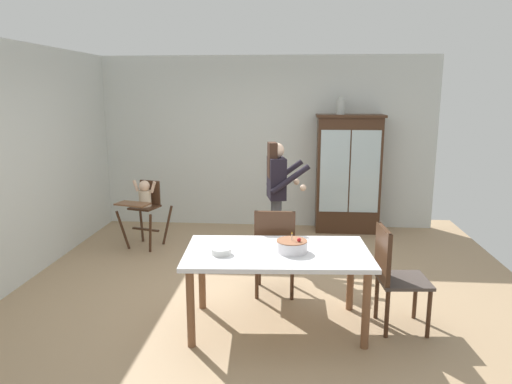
% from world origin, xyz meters
% --- Properties ---
extents(ground_plane, '(6.24, 6.24, 0.00)m').
position_xyz_m(ground_plane, '(0.00, 0.00, 0.00)').
color(ground_plane, tan).
extents(wall_back, '(5.32, 0.06, 2.70)m').
position_xyz_m(wall_back, '(0.00, 2.63, 1.35)').
color(wall_back, silver).
rests_on(wall_back, ground_plane).
extents(wall_left, '(0.06, 5.32, 2.70)m').
position_xyz_m(wall_left, '(-2.63, 0.00, 1.35)').
color(wall_left, silver).
rests_on(wall_left, ground_plane).
extents(china_cabinet, '(1.02, 0.48, 1.81)m').
position_xyz_m(china_cabinet, '(1.29, 2.37, 0.91)').
color(china_cabinet, '#422819').
rests_on(china_cabinet, ground_plane).
extents(ceramic_vase, '(0.13, 0.13, 0.27)m').
position_xyz_m(ceramic_vase, '(1.14, 2.37, 1.93)').
color(ceramic_vase, '#B2B7B2').
rests_on(ceramic_vase, china_cabinet).
extents(high_chair_with_toddler, '(0.71, 0.79, 0.95)m').
position_xyz_m(high_chair_with_toddler, '(-1.60, 1.33, 0.65)').
color(high_chair_with_toddler, '#422819').
rests_on(high_chair_with_toddler, ground_plane).
extents(adult_person, '(0.57, 0.56, 1.53)m').
position_xyz_m(adult_person, '(0.25, 0.96, 0.97)').
color(adult_person, '#47474C').
rests_on(adult_person, ground_plane).
extents(dining_table, '(1.72, 1.02, 0.74)m').
position_xyz_m(dining_table, '(0.32, -0.85, 0.65)').
color(dining_table, silver).
rests_on(dining_table, ground_plane).
extents(birthday_cake, '(0.28, 0.28, 0.19)m').
position_xyz_m(birthday_cake, '(0.45, -0.87, 0.79)').
color(birthday_cake, white).
rests_on(birthday_cake, dining_table).
extents(serving_bowl, '(0.18, 0.18, 0.05)m').
position_xyz_m(serving_bowl, '(-0.17, -0.98, 0.77)').
color(serving_bowl, silver).
rests_on(serving_bowl, dining_table).
extents(dining_chair_far_side, '(0.44, 0.44, 0.96)m').
position_xyz_m(dining_chair_far_side, '(0.27, -0.18, 0.56)').
color(dining_chair_far_side, '#422819').
rests_on(dining_chair_far_side, ground_plane).
extents(dining_chair_right_end, '(0.47, 0.47, 0.96)m').
position_xyz_m(dining_chair_right_end, '(1.37, -0.79, 0.56)').
color(dining_chair_right_end, '#422819').
rests_on(dining_chair_right_end, ground_plane).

